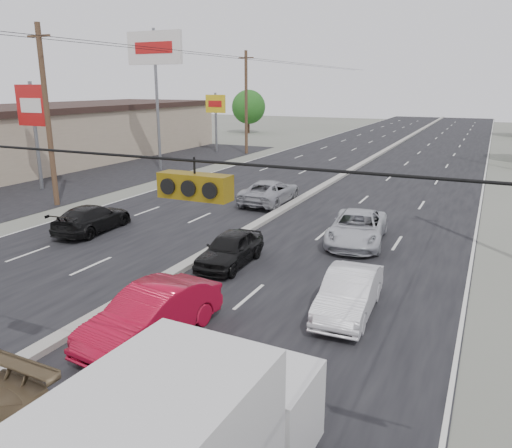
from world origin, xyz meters
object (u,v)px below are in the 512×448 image
at_px(utility_pole_left_b, 47,116).
at_px(oncoming_near, 92,219).
at_px(pole_sign_billboard, 155,57).
at_px(queue_car_b, 349,294).
at_px(pole_sign_mid, 33,111).
at_px(queue_car_a, 230,249).
at_px(queue_car_c, 357,228).
at_px(tree_left_far, 249,107).
at_px(utility_pole_left_c, 246,102).
at_px(pole_sign_far, 216,109).
at_px(red_sedan, 152,315).
at_px(oncoming_far, 270,192).

bearing_deg(utility_pole_left_b, oncoming_near, -29.62).
distance_m(pole_sign_billboard, queue_car_b, 30.16).
xyz_separation_m(pole_sign_mid, queue_car_a, (18.40, -7.57, -4.46)).
distance_m(pole_sign_billboard, queue_car_c, 24.81).
distance_m(pole_sign_mid, tree_left_far, 42.32).
height_order(utility_pole_left_b, utility_pole_left_c, same).
relative_size(utility_pole_left_b, pole_sign_billboard, 0.91).
relative_size(pole_sign_mid, queue_car_c, 1.40).
relative_size(utility_pole_left_b, utility_pole_left_c, 1.00).
distance_m(utility_pole_left_b, oncoming_near, 8.03).
distance_m(pole_sign_mid, pole_sign_far, 22.03).
height_order(pole_sign_far, red_sedan, pole_sign_far).
distance_m(queue_car_a, queue_car_b, 5.76).
bearing_deg(queue_car_c, red_sedan, -111.73).
relative_size(pole_sign_mid, tree_left_far, 1.14).
xyz_separation_m(utility_pole_left_c, oncoming_near, (5.80, -28.30, -4.46)).
bearing_deg(red_sedan, utility_pole_left_b, 150.22).
relative_size(utility_pole_left_c, pole_sign_far, 1.67).
distance_m(utility_pole_left_b, oncoming_far, 13.22).
xyz_separation_m(utility_pole_left_c, tree_left_far, (-9.50, 20.00, -1.39)).
xyz_separation_m(oncoming_near, oncoming_far, (5.30, 8.96, 0.05)).
xyz_separation_m(pole_sign_far, queue_car_b, (22.70, -31.83, -3.73)).
relative_size(tree_left_far, oncoming_far, 1.22).
distance_m(red_sedan, queue_car_b, 5.90).
bearing_deg(pole_sign_billboard, oncoming_near, -64.42).
bearing_deg(oncoming_near, tree_left_far, -77.32).
bearing_deg(pole_sign_far, utility_pole_left_c, 0.00).
bearing_deg(pole_sign_billboard, red_sedan, -54.75).
xyz_separation_m(utility_pole_left_c, queue_car_a, (13.90, -29.57, -4.46)).
distance_m(pole_sign_mid, pole_sign_billboard, 10.97).
bearing_deg(pole_sign_mid, tree_left_far, 96.79).
bearing_deg(queue_car_a, utility_pole_left_c, 113.25).
bearing_deg(oncoming_far, queue_car_b, 122.03).
relative_size(pole_sign_billboard, queue_car_a, 2.87).
height_order(pole_sign_mid, tree_left_far, pole_sign_mid).
height_order(pole_sign_billboard, oncoming_far, pole_sign_billboard).
relative_size(red_sedan, oncoming_far, 0.90).
relative_size(utility_pole_left_c, queue_car_b, 2.44).
bearing_deg(oncoming_near, queue_car_a, 166.20).
bearing_deg(red_sedan, pole_sign_billboard, 131.43).
xyz_separation_m(pole_sign_mid, pole_sign_billboard, (2.50, 10.00, 3.75)).
bearing_deg(pole_sign_far, red_sedan, -62.93).
relative_size(pole_sign_billboard, queue_car_c, 2.21).
height_order(pole_sign_mid, queue_car_a, pole_sign_mid).
distance_m(utility_pole_left_b, red_sedan, 18.73).
bearing_deg(pole_sign_billboard, utility_pole_left_b, -81.25).
bearing_deg(queue_car_a, pole_sign_billboard, 130.22).
distance_m(queue_car_b, oncoming_near, 13.86).
bearing_deg(queue_car_b, pole_sign_mid, 154.79).
xyz_separation_m(queue_car_c, oncoming_near, (-11.86, -3.55, -0.05)).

